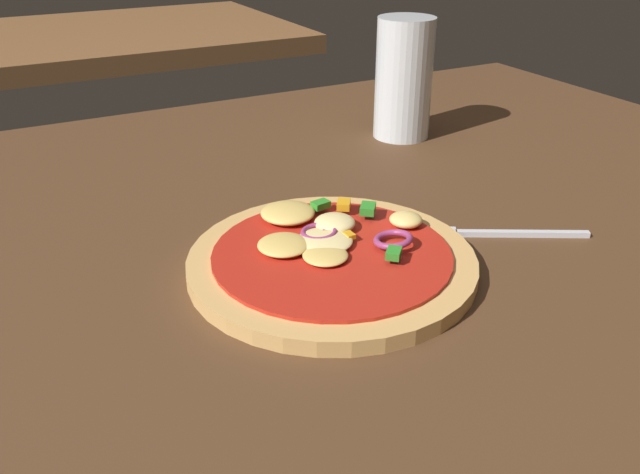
# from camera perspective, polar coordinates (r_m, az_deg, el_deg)

# --- Properties ---
(dining_table) EXTENTS (1.21, 1.06, 0.04)m
(dining_table) POSITION_cam_1_polar(r_m,az_deg,el_deg) (0.52, 3.27, -5.82)
(dining_table) COLOR #4C301C
(dining_table) RESTS_ON ground
(pizza) EXTENTS (0.23, 0.23, 0.03)m
(pizza) POSITION_cam_1_polar(r_m,az_deg,el_deg) (0.53, 0.93, -1.77)
(pizza) COLOR tan
(pizza) RESTS_ON dining_table
(fork) EXTENTS (0.15, 0.09, 0.01)m
(fork) POSITION_cam_1_polar(r_m,az_deg,el_deg) (0.60, 14.11, 0.23)
(fork) COLOR silver
(fork) RESTS_ON dining_table
(beer_glass) EXTENTS (0.07, 0.07, 0.14)m
(beer_glass) POSITION_cam_1_polar(r_m,az_deg,el_deg) (0.82, 7.19, 12.78)
(beer_glass) COLOR silver
(beer_glass) RESTS_ON dining_table
(background_table) EXTENTS (0.86, 0.56, 0.04)m
(background_table) POSITION_cam_1_polar(r_m,az_deg,el_deg) (1.61, -18.78, 15.81)
(background_table) COLOR brown
(background_table) RESTS_ON ground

